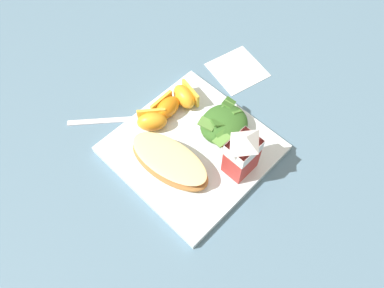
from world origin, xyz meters
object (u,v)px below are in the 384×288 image
at_px(white_plate, 192,149).
at_px(orange_wedge_middle, 167,107).
at_px(cheesy_pizza_bread, 168,160).
at_px(green_salad_pile, 224,124).
at_px(orange_wedge_rear, 152,121).
at_px(paper_napkin, 237,70).
at_px(orange_wedge_front, 185,96).
at_px(milk_carton, 243,152).
at_px(metal_fork, 120,119).

height_order(white_plate, orange_wedge_middle, orange_wedge_middle).
xyz_separation_m(cheesy_pizza_bread, orange_wedge_middle, (-0.08, -0.09, 0.00)).
relative_size(white_plate, green_salad_pile, 2.59).
height_order(orange_wedge_middle, orange_wedge_rear, same).
bearing_deg(green_salad_pile, paper_napkin, -148.76).
relative_size(cheesy_pizza_bread, orange_wedge_front, 2.72).
xyz_separation_m(milk_carton, orange_wedge_front, (-0.04, -0.18, -0.04)).
bearing_deg(orange_wedge_middle, paper_napkin, 174.71).
bearing_deg(milk_carton, paper_napkin, -138.73).
xyz_separation_m(cheesy_pizza_bread, milk_carton, (-0.09, 0.10, 0.04)).
height_order(green_salad_pile, paper_napkin, green_salad_pile).
height_order(cheesy_pizza_bread, green_salad_pile, green_salad_pile).
bearing_deg(green_salad_pile, metal_fork, -54.62).
height_order(cheesy_pizza_bread, metal_fork, cheesy_pizza_bread).
bearing_deg(metal_fork, orange_wedge_middle, 138.69).
xyz_separation_m(milk_carton, metal_fork, (0.08, -0.26, -0.07)).
distance_m(orange_wedge_rear, paper_napkin, 0.25).
distance_m(green_salad_pile, orange_wedge_rear, 0.14).
height_order(orange_wedge_middle, metal_fork, orange_wedge_middle).
distance_m(milk_carton, orange_wedge_rear, 0.20).
xyz_separation_m(green_salad_pile, orange_wedge_rear, (0.09, -0.11, -0.00)).
bearing_deg(orange_wedge_rear, orange_wedge_front, 178.25).
relative_size(white_plate, paper_napkin, 2.55).
bearing_deg(white_plate, cheesy_pizza_bread, -3.25).
xyz_separation_m(orange_wedge_middle, paper_napkin, (-0.20, 0.02, -0.03)).
bearing_deg(green_salad_pile, white_plate, -13.49).
bearing_deg(cheesy_pizza_bread, green_salad_pile, 171.08).
distance_m(orange_wedge_front, paper_napkin, 0.16).
relative_size(orange_wedge_front, orange_wedge_middle, 1.08).
height_order(white_plate, milk_carton, milk_carton).
xyz_separation_m(orange_wedge_middle, orange_wedge_rear, (0.04, 0.00, 0.00)).
xyz_separation_m(cheesy_pizza_bread, orange_wedge_front, (-0.13, -0.08, 0.00)).
xyz_separation_m(orange_wedge_front, metal_fork, (0.12, -0.07, -0.03)).
xyz_separation_m(milk_carton, orange_wedge_rear, (0.05, -0.19, -0.04)).
xyz_separation_m(orange_wedge_front, orange_wedge_middle, (0.05, -0.01, 0.00)).
relative_size(cheesy_pizza_bread, milk_carton, 1.63).
height_order(green_salad_pile, metal_fork, green_salad_pile).
relative_size(cheesy_pizza_bread, orange_wedge_middle, 2.93).
xyz_separation_m(green_salad_pile, orange_wedge_middle, (0.05, -0.11, -0.00)).
relative_size(orange_wedge_rear, paper_napkin, 0.63).
height_order(orange_wedge_rear, metal_fork, orange_wedge_rear).
bearing_deg(milk_carton, white_plate, -72.88).
xyz_separation_m(green_salad_pile, paper_napkin, (-0.15, -0.09, -0.04)).
bearing_deg(orange_wedge_front, milk_carton, 78.23).
height_order(cheesy_pizza_bread, orange_wedge_middle, orange_wedge_middle).
xyz_separation_m(orange_wedge_rear, paper_napkin, (-0.25, 0.02, -0.03)).
bearing_deg(orange_wedge_front, green_salad_pile, 92.54).
height_order(cheesy_pizza_bread, paper_napkin, cheesy_pizza_bread).
bearing_deg(metal_fork, milk_carton, 107.88).
height_order(paper_napkin, metal_fork, metal_fork).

